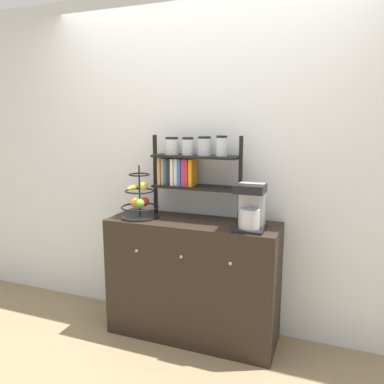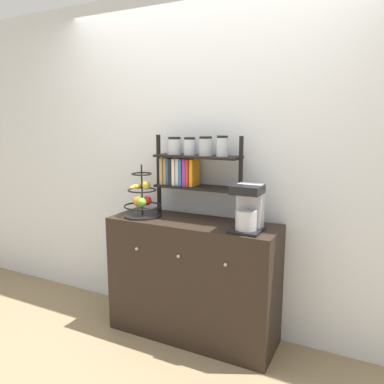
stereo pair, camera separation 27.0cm
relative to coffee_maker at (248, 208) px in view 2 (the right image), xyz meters
name	(u,v)px [view 2 (the right image)]	position (x,y,z in m)	size (l,w,h in m)	color
ground_plane	(179,349)	(-0.44, -0.16, -1.06)	(12.00, 12.00, 0.00)	#847051
wall_back	(207,164)	(-0.44, 0.31, 0.24)	(7.00, 0.05, 2.60)	silver
sideboard	(193,279)	(-0.44, 0.05, -0.61)	(1.27, 0.44, 0.91)	black
coffee_maker	(248,208)	(0.00, 0.00, 0.00)	(0.20, 0.23, 0.31)	black
fruit_stand	(142,200)	(-0.85, 0.01, -0.03)	(0.29, 0.29, 0.40)	black
shelf_hutch	(190,165)	(-0.52, 0.16, 0.25)	(0.70, 0.20, 0.62)	black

